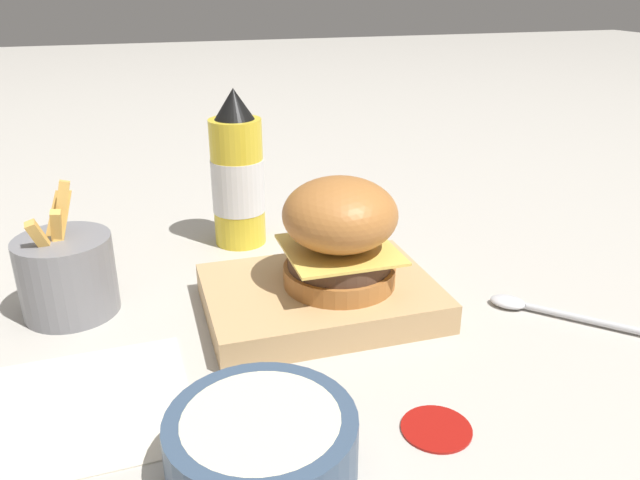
{
  "coord_description": "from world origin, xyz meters",
  "views": [
    {
      "loc": [
        0.12,
        0.57,
        0.33
      ],
      "look_at": [
        -0.05,
        0.01,
        0.08
      ],
      "focal_mm": 35.0,
      "sensor_mm": 36.0,
      "label": 1
    }
  ],
  "objects_px": {
    "burger": "(340,232)",
    "side_bowl": "(262,444)",
    "spoon": "(535,308)",
    "fries_basket": "(67,274)",
    "serving_board": "(320,297)",
    "ketchup_bottle": "(239,177)"
  },
  "relations": [
    {
      "from": "burger",
      "to": "side_bowl",
      "type": "xyz_separation_m",
      "value": [
        0.13,
        0.21,
        -0.06
      ]
    },
    {
      "from": "side_bowl",
      "to": "spoon",
      "type": "height_order",
      "value": "side_bowl"
    },
    {
      "from": "burger",
      "to": "fries_basket",
      "type": "distance_m",
      "value": 0.29
    },
    {
      "from": "burger",
      "to": "side_bowl",
      "type": "bearing_deg",
      "value": 58.57
    },
    {
      "from": "burger",
      "to": "fries_basket",
      "type": "xyz_separation_m",
      "value": [
        0.27,
        -0.08,
        -0.04
      ]
    },
    {
      "from": "serving_board",
      "to": "burger",
      "type": "relative_size",
      "value": 2.04
    },
    {
      "from": "spoon",
      "to": "side_bowl",
      "type": "bearing_deg",
      "value": 68.95
    },
    {
      "from": "side_bowl",
      "to": "ketchup_bottle",
      "type": "bearing_deg",
      "value": -98.43
    },
    {
      "from": "ketchup_bottle",
      "to": "fries_basket",
      "type": "xyz_separation_m",
      "value": [
        0.21,
        0.13,
        -0.05
      ]
    },
    {
      "from": "serving_board",
      "to": "side_bowl",
      "type": "distance_m",
      "value": 0.24
    },
    {
      "from": "spoon",
      "to": "burger",
      "type": "bearing_deg",
      "value": 26.5
    },
    {
      "from": "burger",
      "to": "spoon",
      "type": "bearing_deg",
      "value": 161.31
    },
    {
      "from": "ketchup_bottle",
      "to": "side_bowl",
      "type": "bearing_deg",
      "value": 81.57
    },
    {
      "from": "ketchup_bottle",
      "to": "fries_basket",
      "type": "relative_size",
      "value": 1.42
    },
    {
      "from": "fries_basket",
      "to": "side_bowl",
      "type": "xyz_separation_m",
      "value": [
        -0.14,
        0.29,
        -0.02
      ]
    },
    {
      "from": "ketchup_bottle",
      "to": "side_bowl",
      "type": "distance_m",
      "value": 0.43
    },
    {
      "from": "fries_basket",
      "to": "side_bowl",
      "type": "distance_m",
      "value": 0.32
    },
    {
      "from": "ketchup_bottle",
      "to": "burger",
      "type": "bearing_deg",
      "value": 106.93
    },
    {
      "from": "fries_basket",
      "to": "side_bowl",
      "type": "relative_size",
      "value": 1.06
    },
    {
      "from": "serving_board",
      "to": "fries_basket",
      "type": "relative_size",
      "value": 1.66
    },
    {
      "from": "burger",
      "to": "ketchup_bottle",
      "type": "height_order",
      "value": "ketchup_bottle"
    },
    {
      "from": "serving_board",
      "to": "fries_basket",
      "type": "distance_m",
      "value": 0.26
    }
  ]
}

